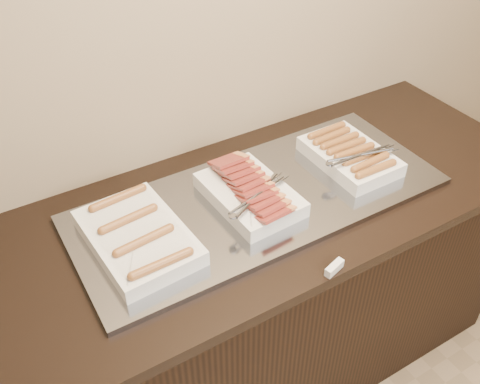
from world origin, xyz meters
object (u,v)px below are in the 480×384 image
at_px(warming_tray, 260,199).
at_px(dish_center, 250,193).
at_px(counter, 250,296).
at_px(dish_right, 350,155).
at_px(dish_left, 138,237).

distance_m(warming_tray, dish_center, 0.06).
relative_size(counter, dish_right, 6.32).
bearing_deg(counter, dish_center, -157.23).
xyz_separation_m(dish_left, dish_center, (0.37, -0.00, 0.01)).
relative_size(dish_left, dish_right, 1.20).
bearing_deg(warming_tray, dish_right, -0.74).
xyz_separation_m(warming_tray, dish_left, (-0.41, 0.00, 0.04)).
distance_m(counter, dish_center, 0.50).
relative_size(dish_center, dish_right, 1.09).
xyz_separation_m(counter, warming_tray, (0.03, 0.00, 0.46)).
height_order(warming_tray, dish_right, dish_right).
xyz_separation_m(counter, dish_center, (-0.01, -0.00, 0.50)).
bearing_deg(dish_left, warming_tray, -3.74).
distance_m(warming_tray, dish_left, 0.42).
relative_size(counter, dish_left, 5.28).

